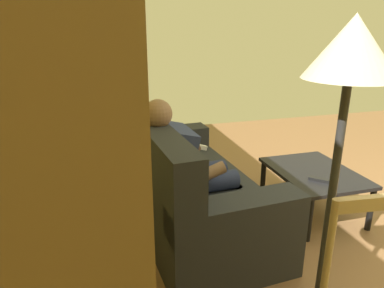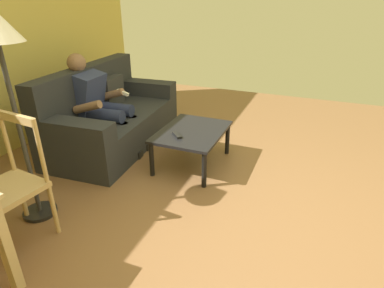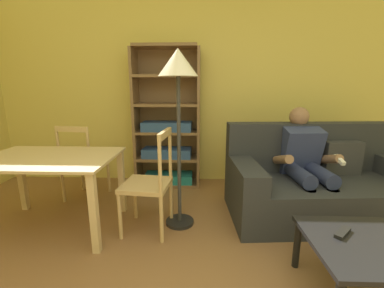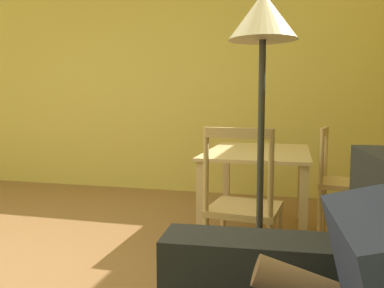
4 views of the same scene
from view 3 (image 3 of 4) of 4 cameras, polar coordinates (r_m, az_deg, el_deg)
The scene contains 10 objects.
wall_back at distance 3.63m, azimuth 4.28°, elevation 12.43°, with size 6.08×0.12×2.65m, color #DBC660.
couch at distance 3.05m, azimuth 26.83°, elevation -8.01°, with size 1.96×1.04×0.95m.
person_lounging at distance 2.92m, azimuth 24.16°, elevation -3.57°, with size 0.61×0.90×1.13m.
coffee_table at distance 2.07m, azimuth 36.88°, elevation -18.68°, with size 0.87×0.66×0.40m.
tv_remote at distance 2.00m, azimuth 30.88°, elevation -16.80°, with size 0.05×0.17×0.02m, color black.
bookshelf at distance 3.47m, azimuth -5.53°, elevation 3.20°, with size 0.88×0.36×1.87m.
dining_table at distance 2.71m, azimuth -29.58°, elevation -4.85°, with size 1.21×0.82×0.72m.
dining_chair_near_wall at distance 3.32m, azimuth -23.32°, elevation -3.64°, with size 0.48×0.48×0.92m.
dining_chair_facing_couch at distance 2.41m, azimuth -9.60°, elevation -8.84°, with size 0.46×0.46×0.97m.
floor_lamp at distance 2.32m, azimuth -3.15°, elevation 14.34°, with size 0.36×0.36×1.68m.
Camera 3 is at (-0.13, -0.54, 1.34)m, focal length 23.61 mm.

